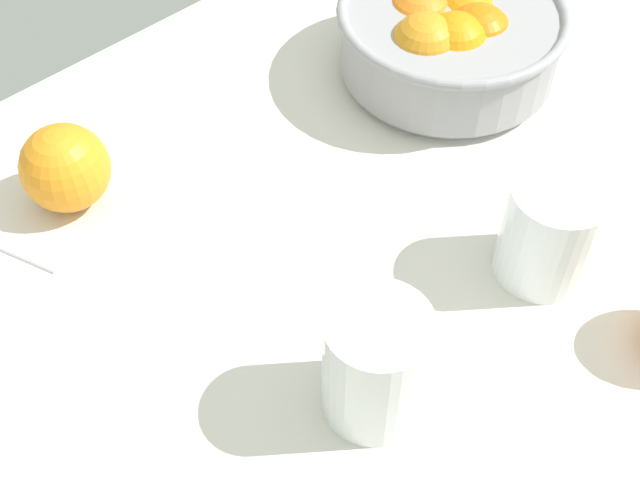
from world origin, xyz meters
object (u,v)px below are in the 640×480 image
fruit_bowl (447,36)px  juice_glass (548,236)px  second_glass (375,368)px  loose_orange_1 (65,168)px

fruit_bowl → juice_glass: (-14.32, -24.77, -0.72)cm
second_glass → loose_orange_1: 36.39cm
juice_glass → second_glass: bearing=178.3°
loose_orange_1 → juice_glass: bearing=-53.8°
fruit_bowl → second_glass: size_ratio=2.21×
juice_glass → fruit_bowl: bearing=60.0°
loose_orange_1 → fruit_bowl: bearing=-16.0°
juice_glass → loose_orange_1: (-26.74, 36.58, -0.12)cm
fruit_bowl → loose_orange_1: size_ratio=2.89×
second_glass → fruit_bowl: bearing=34.2°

